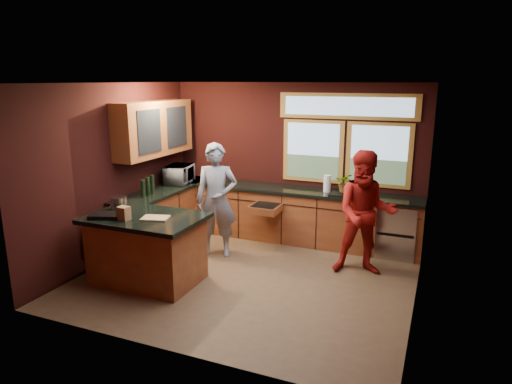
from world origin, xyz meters
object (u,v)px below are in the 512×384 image
Objects in this scene: person_grey at (217,200)px; cutting_board at (155,218)px; stock_pot at (119,203)px; island at (147,248)px; person_red at (366,213)px.

person_grey reaches higher than cutting_board.
cutting_board is 0.78m from stock_pot.
stock_pot reaches higher than island.
person_grey is (0.44, 1.25, 0.42)m from island.
person_grey reaches higher than island.
island is 3.10m from person_red.
stock_pot is (-0.75, 0.20, 0.08)m from cutting_board.
cutting_board is at bearing -14.93° from stock_pot.
person_grey is 5.16× the size of cutting_board.
island is 0.80m from stock_pot.
cutting_board is at bearing -14.04° from island.
person_red reaches higher than cutting_board.
stock_pot is at bearing -152.66° from person_grey.
stock_pot is at bearing -172.17° from person_red.
person_red reaches higher than island.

